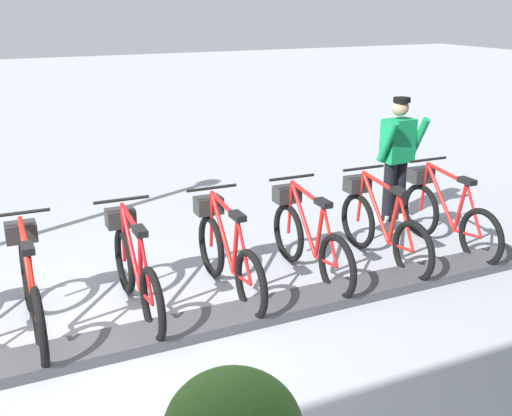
% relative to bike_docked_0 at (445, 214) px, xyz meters
% --- Properties ---
extents(ground_plane, '(60.00, 60.00, 0.00)m').
position_rel_bike_docked_0_xyz_m(ground_plane, '(-0.62, 4.49, -0.43)').
color(ground_plane, '#9FA4AD').
extents(dock_rail_base, '(0.44, 10.17, 0.10)m').
position_rel_bike_docked_0_xyz_m(dock_rail_base, '(-0.62, 4.49, -0.38)').
color(dock_rail_base, '#47474C').
rests_on(dock_rail_base, ground).
extents(bike_docked_0, '(1.72, 0.54, 1.02)m').
position_rel_bike_docked_0_xyz_m(bike_docked_0, '(0.00, 0.00, 0.00)').
color(bike_docked_0, black).
rests_on(bike_docked_0, ground).
extents(bike_docked_1, '(1.72, 0.54, 1.02)m').
position_rel_bike_docked_0_xyz_m(bike_docked_1, '(0.00, 0.94, 0.00)').
color(bike_docked_1, black).
rests_on(bike_docked_1, ground).
extents(bike_docked_2, '(1.72, 0.54, 1.02)m').
position_rel_bike_docked_0_xyz_m(bike_docked_2, '(0.00, 1.87, 0.00)').
color(bike_docked_2, black).
rests_on(bike_docked_2, ground).
extents(bike_docked_3, '(1.72, 0.54, 1.02)m').
position_rel_bike_docked_0_xyz_m(bike_docked_3, '(0.00, 2.81, 0.00)').
color(bike_docked_3, black).
rests_on(bike_docked_3, ground).
extents(bike_docked_4, '(1.72, 0.54, 1.02)m').
position_rel_bike_docked_0_xyz_m(bike_docked_4, '(0.00, 3.75, 0.00)').
color(bike_docked_4, black).
rests_on(bike_docked_4, ground).
extents(bike_docked_5, '(1.72, 0.54, 1.02)m').
position_rel_bike_docked_0_xyz_m(bike_docked_5, '(0.00, 4.68, 0.00)').
color(bike_docked_5, black).
rests_on(bike_docked_5, ground).
extents(worker_near_rack, '(0.47, 0.64, 1.66)m').
position_rel_bike_docked_0_xyz_m(worker_near_rack, '(1.05, -0.06, 0.48)').
color(worker_near_rack, white).
rests_on(worker_near_rack, ground).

